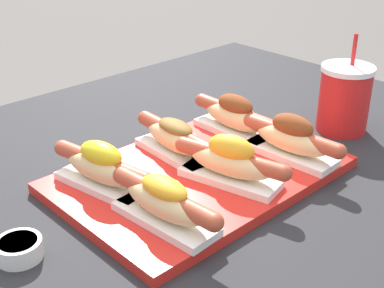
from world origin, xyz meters
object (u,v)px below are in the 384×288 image
(hot_dog_0, at_px, (165,202))
(hot_dog_2, at_px, (291,138))
(hot_dog_3, at_px, (102,167))
(hot_dog_1, at_px, (231,161))
(hot_dog_5, at_px, (235,116))
(serving_tray, at_px, (200,174))
(drink_cup, at_px, (344,99))
(hot_dog_4, at_px, (176,138))
(sauce_bowl, at_px, (19,248))

(hot_dog_0, relative_size, hot_dog_2, 1.00)
(hot_dog_0, distance_m, hot_dog_3, 0.14)
(hot_dog_1, height_order, hot_dog_5, hot_dog_1)
(hot_dog_1, relative_size, hot_dog_3, 0.99)
(hot_dog_1, xyz_separation_m, hot_dog_3, (-0.16, 0.12, -0.00))
(serving_tray, distance_m, hot_dog_3, 0.17)
(serving_tray, relative_size, hot_dog_3, 2.28)
(hot_dog_0, distance_m, hot_dog_5, 0.32)
(serving_tray, distance_m, hot_dog_0, 0.17)
(hot_dog_5, distance_m, drink_cup, 0.22)
(serving_tray, relative_size, hot_dog_2, 2.25)
(hot_dog_2, xyz_separation_m, hot_dog_3, (-0.29, 0.14, -0.00))
(hot_dog_5, height_order, drink_cup, drink_cup)
(hot_dog_3, height_order, drink_cup, drink_cup)
(hot_dog_3, xyz_separation_m, drink_cup, (0.49, -0.11, 0.01))
(hot_dog_5, bearing_deg, hot_dog_4, 176.89)
(hot_dog_3, relative_size, hot_dog_4, 0.99)
(hot_dog_2, bearing_deg, hot_dog_0, -179.57)
(hot_dog_3, distance_m, sauce_bowl, 0.18)
(hot_dog_4, bearing_deg, hot_dog_2, -45.25)
(hot_dog_4, bearing_deg, hot_dog_5, -3.11)
(hot_dog_4, bearing_deg, serving_tray, -94.67)
(hot_dog_0, distance_m, drink_cup, 0.48)
(hot_dog_2, bearing_deg, hot_dog_5, 88.86)
(hot_dog_1, height_order, hot_dog_2, same)
(hot_dog_1, height_order, drink_cup, drink_cup)
(sauce_bowl, bearing_deg, hot_dog_1, -12.89)
(serving_tray, height_order, hot_dog_2, hot_dog_2)
(hot_dog_3, height_order, hot_dog_5, same)
(sauce_bowl, bearing_deg, drink_cup, -5.65)
(hot_dog_5, bearing_deg, hot_dog_0, -155.02)
(hot_dog_4, relative_size, sauce_bowl, 3.32)
(hot_dog_0, height_order, hot_dog_3, hot_dog_3)
(hot_dog_2, relative_size, sauce_bowl, 3.32)
(serving_tray, height_order, hot_dog_3, hot_dog_3)
(hot_dog_3, height_order, sauce_bowl, hot_dog_3)
(serving_tray, relative_size, drink_cup, 2.39)
(hot_dog_1, bearing_deg, hot_dog_5, 40.38)
(hot_dog_0, bearing_deg, hot_dog_3, 92.54)
(hot_dog_4, xyz_separation_m, sauce_bowl, (-0.32, -0.05, -0.04))
(hot_dog_2, xyz_separation_m, sauce_bowl, (-0.46, 0.09, -0.04))
(serving_tray, height_order, hot_dog_1, hot_dog_1)
(hot_dog_3, bearing_deg, sauce_bowl, -163.75)
(drink_cup, bearing_deg, hot_dog_4, 160.79)
(hot_dog_5, bearing_deg, serving_tray, -158.10)
(hot_dog_4, height_order, hot_dog_5, hot_dog_5)
(hot_dog_0, xyz_separation_m, hot_dog_3, (-0.01, 0.14, 0.00))
(serving_tray, relative_size, hot_dog_5, 2.25)
(hot_dog_4, bearing_deg, drink_cup, -19.21)
(hot_dog_0, relative_size, hot_dog_1, 1.02)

